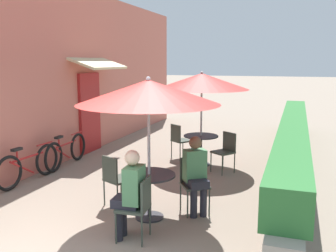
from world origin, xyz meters
The scene contains 15 objects.
cafe_facade_wall centered at (-2.54, 5.58, 2.09)m, with size 0.98×11.43×4.20m.
planter_hedge centered at (2.75, 5.61, 0.54)m, with size 0.60×10.43×1.01m.
patio_table_near centered at (0.73, 1.62, 0.52)m, with size 0.81×0.81×0.70m.
patio_umbrella_near centered at (0.73, 1.62, 1.95)m, with size 2.14×2.14×2.18m.
cafe_chair_near_left centered at (1.29, 2.11, 0.52)m, with size 0.56×0.56×0.87m.
seated_patron_near_left centered at (1.35, 2.02, 0.69)m, with size 0.49×0.51×1.25m.
cafe_chair_near_right centered at (0.02, 1.87, 0.52)m, with size 0.53×0.53×0.87m.
cafe_chair_near_back centered at (0.86, 0.89, 0.52)m, with size 0.43×0.43×0.87m.
seated_patron_near_back centered at (0.75, 0.88, 0.69)m, with size 0.43×0.36×1.25m.
patio_table_mid centered at (0.73, 4.82, 0.52)m, with size 0.81×0.81×0.70m.
patio_umbrella_mid centered at (0.73, 4.82, 1.95)m, with size 2.14×2.14×2.18m.
cafe_chair_mid_left centered at (1.38, 4.45, 0.52)m, with size 0.56×0.56×0.87m.
cafe_chair_mid_right centered at (0.08, 5.20, 0.52)m, with size 0.56×0.56×0.87m.
bicycle_leaning centered at (-2.20, 2.44, 0.35)m, with size 0.15×1.74×0.77m.
bicycle_second centered at (-2.19, 3.72, 0.35)m, with size 0.16×1.73×0.76m.
Camera 1 is at (2.80, -3.47, 2.40)m, focal length 40.00 mm.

